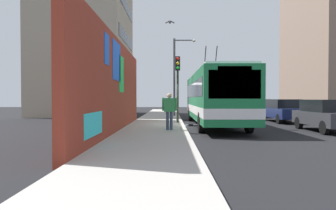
# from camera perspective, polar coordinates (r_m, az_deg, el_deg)

# --- Properties ---
(ground_plane) EXTENTS (80.00, 80.00, 0.00)m
(ground_plane) POSITION_cam_1_polar(r_m,az_deg,el_deg) (17.95, 3.00, -4.00)
(ground_plane) COLOR black
(sidewalk_slab) EXTENTS (48.00, 3.20, 0.15)m
(sidewalk_slab) POSITION_cam_1_polar(r_m,az_deg,el_deg) (17.95, -2.12, -3.76)
(sidewalk_slab) COLOR #ADA8A0
(sidewalk_slab) RESTS_ON ground_plane
(graffiti_wall) EXTENTS (14.62, 0.32, 4.38)m
(graffiti_wall) POSITION_cam_1_polar(r_m,az_deg,el_deg) (14.40, -9.77, 3.43)
(graffiti_wall) COLOR maroon
(graffiti_wall) RESTS_ON ground_plane
(building_far_left) EXTENTS (10.33, 8.05, 15.30)m
(building_far_left) POSITION_cam_1_polar(r_m,az_deg,el_deg) (31.98, -15.14, 12.03)
(building_far_left) COLOR #9E937F
(building_far_left) RESTS_ON ground_plane
(building_far_right) EXTENTS (12.14, 7.61, 18.65)m
(building_far_right) POSITION_cam_1_polar(r_m,az_deg,el_deg) (38.37, 28.83, 12.64)
(building_far_right) COLOR gray
(building_far_right) RESTS_ON ground_plane
(city_bus) EXTENTS (11.70, 2.54, 4.96)m
(city_bus) POSITION_cam_1_polar(r_m,az_deg,el_deg) (18.30, 8.61, 1.65)
(city_bus) COLOR #19723F
(city_bus) RESTS_ON ground_plane
(parked_car_dark_gray) EXTENTS (4.14, 1.93, 1.58)m
(parked_car_dark_gray) POSITION_cam_1_polar(r_m,az_deg,el_deg) (16.98, 27.80, -1.62)
(parked_car_dark_gray) COLOR #38383D
(parked_car_dark_gray) RESTS_ON ground_plane
(parked_car_navy) EXTENTS (4.86, 1.82, 1.58)m
(parked_car_navy) POSITION_cam_1_polar(r_m,az_deg,el_deg) (22.57, 20.66, -0.88)
(parked_car_navy) COLOR navy
(parked_car_navy) RESTS_ON ground_plane
(parked_car_silver) EXTENTS (4.85, 1.91, 1.58)m
(parked_car_silver) POSITION_cam_1_polar(r_m,az_deg,el_deg) (28.57, 16.28, -0.42)
(parked_car_silver) COLOR #B7B7BC
(parked_car_silver) RESTS_ON ground_plane
(pedestrian_at_curb) EXTENTS (0.23, 0.69, 1.74)m
(pedestrian_at_curb) POSITION_cam_1_polar(r_m,az_deg,el_deg) (14.30, 0.26, -0.60)
(pedestrian_at_curb) COLOR #2D3F59
(pedestrian_at_curb) RESTS_ON sidewalk_slab
(traffic_light) EXTENTS (0.49, 0.28, 4.06)m
(traffic_light) POSITION_cam_1_polar(r_m,az_deg,el_deg) (18.58, 1.84, 5.10)
(traffic_light) COLOR #2D382D
(traffic_light) RESTS_ON sidewalk_slab
(street_lamp) EXTENTS (0.44, 1.92, 6.65)m
(street_lamp) POSITION_cam_1_polar(r_m,az_deg,el_deg) (26.34, 1.68, 6.35)
(street_lamp) COLOR #4C4C51
(street_lamp) RESTS_ON sidewalk_slab
(curbside_puddle) EXTENTS (1.61, 1.61, 0.00)m
(curbside_puddle) POSITION_cam_1_polar(r_m,az_deg,el_deg) (18.67, 4.75, -3.79)
(curbside_puddle) COLOR black
(curbside_puddle) RESTS_ON ground_plane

